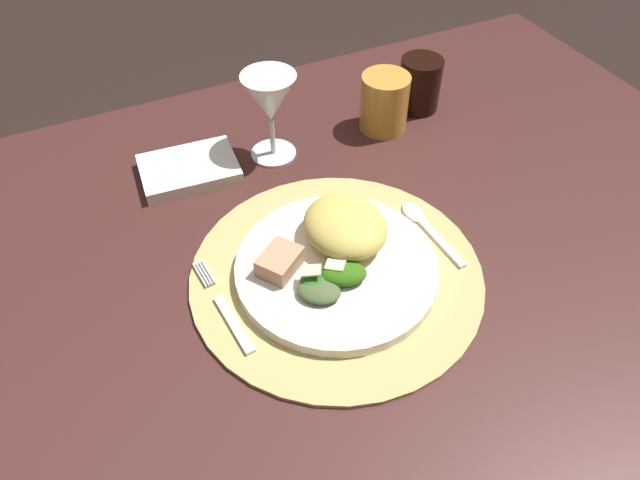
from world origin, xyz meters
The scene contains 12 objects.
dining_table centered at (0.00, 0.00, 0.61)m, with size 1.49×0.92×0.75m.
placemat centered at (0.04, -0.05, 0.76)m, with size 0.38×0.38×0.01m, color tan.
dinner_plate centered at (0.04, -0.05, 0.77)m, with size 0.26×0.26×0.02m, color white.
pasta_serving centered at (0.07, -0.02, 0.80)m, with size 0.12×0.11×0.05m, color #E1C85D.
salad_greens centered at (0.02, -0.08, 0.79)m, with size 0.11×0.07×0.03m.
bread_piece centered at (-0.03, -0.03, 0.79)m, with size 0.05×0.04×0.03m, color tan.
fork centered at (-0.11, -0.05, 0.76)m, with size 0.03×0.16×0.00m.
spoon centered at (0.19, -0.03, 0.76)m, with size 0.03×0.14×0.01m.
napkin centered at (-0.07, 0.23, 0.76)m, with size 0.15×0.10×0.02m, color white.
wine_glass centered at (0.07, 0.22, 0.85)m, with size 0.08×0.08×0.14m.
amber_tumbler centered at (0.26, 0.21, 0.80)m, with size 0.08×0.08×0.10m, color gold.
dark_tumbler centered at (0.35, 0.24, 0.80)m, with size 0.07×0.07×0.09m, color black.
Camera 1 is at (-0.19, -0.49, 1.34)m, focal length 32.89 mm.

